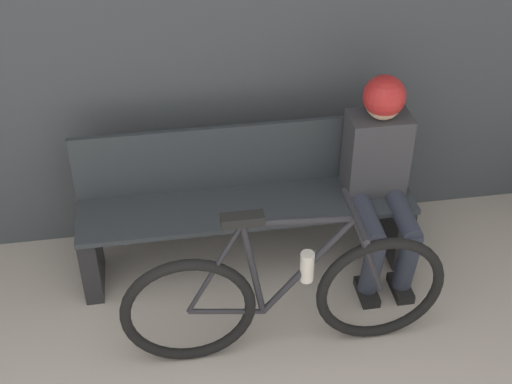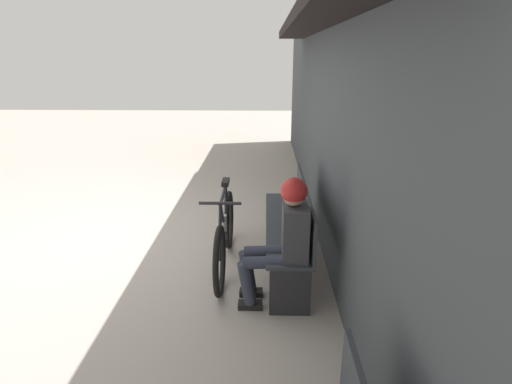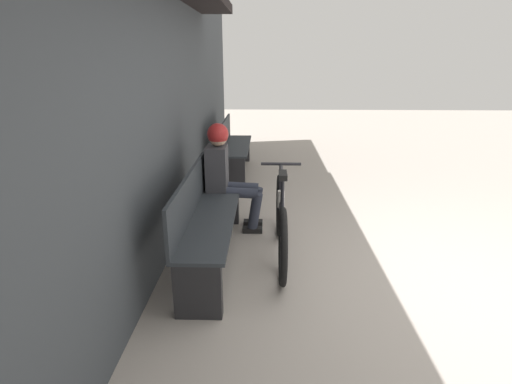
% 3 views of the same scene
% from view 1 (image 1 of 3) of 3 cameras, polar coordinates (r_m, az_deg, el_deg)
% --- Properties ---
extents(park_bench_near, '(1.90, 0.42, 0.87)m').
position_cam_1_polar(park_bench_near, '(4.08, -0.82, -1.03)').
color(park_bench_near, '#2D3338').
rests_on(park_bench_near, ground_plane).
extents(bicycle, '(1.66, 0.40, 0.91)m').
position_cam_1_polar(bicycle, '(3.61, 2.45, -8.33)').
color(bicycle, black).
rests_on(bicycle, ground_plane).
extents(person_seated, '(0.34, 0.61, 1.20)m').
position_cam_1_polar(person_seated, '(3.98, 9.97, 2.09)').
color(person_seated, '#2D3342').
rests_on(person_seated, ground_plane).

